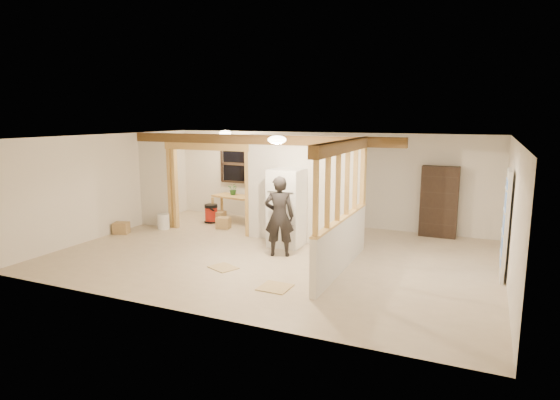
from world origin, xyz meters
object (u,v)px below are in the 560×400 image
at_px(work_table, 234,208).
at_px(shop_vac, 211,213).
at_px(woman, 279,216).
at_px(bookshelf, 439,202).
at_px(refrigerator, 287,208).

xyz_separation_m(work_table, shop_vac, (-0.51, -0.38, -0.11)).
distance_m(woman, bookshelf, 4.20).
bearing_deg(woman, shop_vac, -54.27).
relative_size(refrigerator, bookshelf, 1.01).
bearing_deg(work_table, shop_vac, -131.20).
bearing_deg(woman, work_table, -64.09).
bearing_deg(bookshelf, woman, -133.94).
bearing_deg(work_table, refrigerator, -24.06).
bearing_deg(bookshelf, shop_vac, -171.19).
height_order(woman, work_table, woman).
bearing_deg(bookshelf, work_table, -174.32).
distance_m(refrigerator, bookshelf, 3.81).
bearing_deg(shop_vac, refrigerator, -24.95).
distance_m(refrigerator, shop_vac, 3.21).
xyz_separation_m(refrigerator, woman, (0.16, -0.78, -0.03)).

